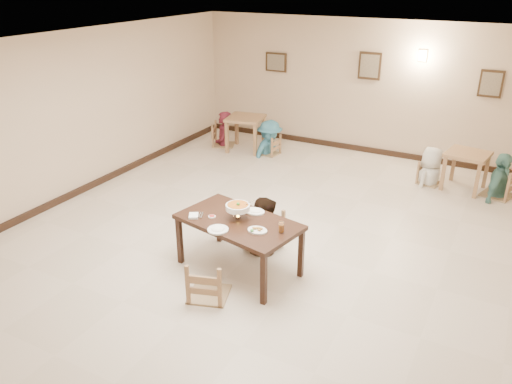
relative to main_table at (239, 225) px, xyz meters
The scene contains 31 objects.
floor 1.08m from the main_table, 93.86° to the left, with size 10.00×10.00×0.00m, color beige.
ceiling 2.44m from the main_table, 93.86° to the left, with size 10.00×10.00×0.00m, color white.
wall_back 5.88m from the main_table, 90.55° to the left, with size 10.00×10.00×0.00m, color beige.
wall_left 4.21m from the main_table, 168.55° to the left, with size 10.00×10.00×0.00m, color beige.
baseboard_back 5.83m from the main_table, 90.55° to the left, with size 8.00×0.06×0.12m, color black.
baseboard_left 4.16m from the main_table, 168.47° to the left, with size 0.06×10.00×0.12m, color black.
picture_a 6.32m from the main_table, 111.32° to the left, with size 0.55×0.04×0.45m.
picture_b 5.92m from the main_table, 89.56° to the left, with size 0.50×0.04×0.60m.
picture_c 6.42m from the main_table, 66.23° to the left, with size 0.45×0.04×0.55m.
wall_sconce 6.11m from the main_table, 78.80° to the left, with size 0.16×0.05×0.22m, color #FFD88C.
main_table is the anchor object (origin of this frame).
chair_far 0.79m from the main_table, 90.44° to the left, with size 0.50×0.50×1.07m.
chair_near 0.76m from the main_table, 92.79° to the right, with size 0.51×0.51×1.08m.
main_diner 0.71m from the main_table, 89.31° to the left, with size 0.82×0.64×1.69m, color gray.
curry_warmer 0.26m from the main_table, 128.70° to the left, with size 0.38×0.34×0.30m.
rice_plate_far 0.34m from the main_table, 76.98° to the left, with size 0.31×0.31×0.07m.
rice_plate_near 0.41m from the main_table, 103.72° to the right, with size 0.28×0.28×0.06m.
fried_plate 0.42m from the main_table, 23.29° to the right, with size 0.27×0.27×0.06m.
chili_dish 0.40m from the main_table, 165.73° to the right, with size 0.10×0.10×0.02m.
napkin_cutlery 0.64m from the main_table, 161.60° to the right, with size 0.23×0.27×0.03m.
drink_glass 0.68m from the main_table, ahead, with size 0.07×0.07×0.15m.
bg_table_left 5.21m from the main_table, 118.09° to the left, with size 0.95×0.95×0.81m.
bg_table_right 5.18m from the main_table, 61.85° to the left, with size 0.86×0.86×0.75m.
bg_chair_ll 5.56m from the main_table, 123.74° to the left, with size 0.50×0.50×1.06m.
bg_chair_lr 4.94m from the main_table, 111.59° to the left, with size 0.41×0.41×0.88m.
bg_chair_rl 4.89m from the main_table, 68.15° to the left, with size 0.41×0.41×0.88m.
bg_chair_rr 5.47m from the main_table, 55.83° to the left, with size 0.51×0.51×1.09m.
bg_diner_a 5.56m from the main_table, 123.74° to the left, with size 0.61×0.40×1.69m, color #5B1827.
bg_diner_b 4.93m from the main_table, 111.59° to the left, with size 1.04×0.60×1.61m, color teal.
bg_diner_c 4.88m from the main_table, 68.15° to the left, with size 0.74×0.48×1.52m, color silver.
bg_diner_d 5.47m from the main_table, 55.83° to the left, with size 1.00×0.41×1.70m, color #57958B.
Camera 1 is at (3.14, -6.11, 3.94)m, focal length 35.00 mm.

